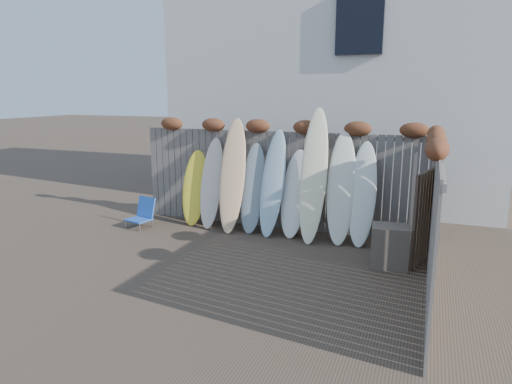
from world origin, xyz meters
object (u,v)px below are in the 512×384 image
(lattice_panel, at_px, (424,217))
(surfboard_0, at_px, (195,188))
(beach_chair, at_px, (142,213))
(wooden_crate, at_px, (390,246))

(lattice_panel, xyz_separation_m, surfboard_0, (-4.60, 0.72, 0.01))
(beach_chair, relative_size, wooden_crate, 0.90)
(surfboard_0, bearing_deg, beach_chair, -151.58)
(wooden_crate, height_order, lattice_panel, lattice_panel)
(beach_chair, bearing_deg, wooden_crate, -5.52)
(lattice_panel, bearing_deg, surfboard_0, -173.59)
(lattice_panel, bearing_deg, beach_chair, -165.82)
(beach_chair, xyz_separation_m, wooden_crate, (5.05, -0.49, 0.06))
(wooden_crate, distance_m, lattice_panel, 0.74)
(surfboard_0, bearing_deg, lattice_panel, -13.96)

